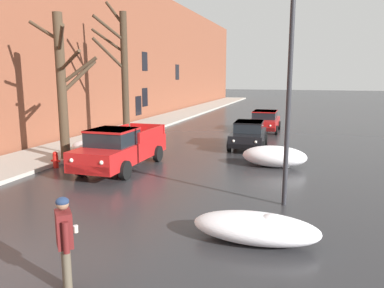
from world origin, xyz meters
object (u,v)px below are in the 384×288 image
object	(u,v)px
fire_hydrant	(56,160)
street_lamp_post	(289,87)
bare_tree_mid_block	(123,71)
pedestrian_with_coffee	(65,236)
pickup_truck_red_approaching_near_lane	(120,148)
sedan_red_parked_kerbside_mid	(265,121)
sedan_black_parked_kerbside_close	(249,134)
bare_tree_second_along_sidewalk	(63,84)

from	to	relation	value
fire_hydrant	street_lamp_post	world-z (taller)	street_lamp_post
bare_tree_mid_block	pedestrian_with_coffee	world-z (taller)	bare_tree_mid_block
pedestrian_with_coffee	pickup_truck_red_approaching_near_lane	bearing A→B (deg)	111.87
bare_tree_mid_block	pedestrian_with_coffee	distance (m)	16.42
fire_hydrant	sedan_red_parked_kerbside_mid	bearing A→B (deg)	61.77
sedan_black_parked_kerbside_close	fire_hydrant	size ratio (longest dim) A/B	5.55
bare_tree_second_along_sidewalk	street_lamp_post	size ratio (longest dim) A/B	1.03
bare_tree_second_along_sidewalk	sedan_black_parked_kerbside_close	world-z (taller)	bare_tree_second_along_sidewalk
pickup_truck_red_approaching_near_lane	sedan_red_parked_kerbside_mid	xyz separation A→B (m)	(4.46, 12.58, -0.13)
bare_tree_second_along_sidewalk	sedan_red_parked_kerbside_mid	distance (m)	14.47
bare_tree_second_along_sidewalk	pedestrian_with_coffee	size ratio (longest dim) A/B	3.68
bare_tree_mid_block	pedestrian_with_coffee	xyz separation A→B (m)	(6.50, -14.77, -3.06)
bare_tree_second_along_sidewalk	pickup_truck_red_approaching_near_lane	size ratio (longest dim) A/B	1.22
pickup_truck_red_approaching_near_lane	pedestrian_with_coffee	size ratio (longest dim) A/B	3.03
pickup_truck_red_approaching_near_lane	fire_hydrant	xyz separation A→B (m)	(-2.67, -0.71, -0.53)
bare_tree_second_along_sidewalk	pickup_truck_red_approaching_near_lane	bearing A→B (deg)	-8.51
bare_tree_mid_block	fire_hydrant	world-z (taller)	bare_tree_mid_block
fire_hydrant	bare_tree_mid_block	bearing A→B (deg)	93.61
bare_tree_second_along_sidewalk	sedan_black_parked_kerbside_close	distance (m)	9.66
pickup_truck_red_approaching_near_lane	sedan_red_parked_kerbside_mid	bearing A→B (deg)	70.47
pickup_truck_red_approaching_near_lane	street_lamp_post	size ratio (longest dim) A/B	0.85
sedan_black_parked_kerbside_close	sedan_red_parked_kerbside_mid	size ratio (longest dim) A/B	0.94
pickup_truck_red_approaching_near_lane	pedestrian_with_coffee	world-z (taller)	same
bare_tree_second_along_sidewalk	sedan_black_parked_kerbside_close	bearing A→B (deg)	38.18
bare_tree_second_along_sidewalk	street_lamp_post	xyz separation A→B (m)	(9.74, -2.98, 0.04)
street_lamp_post	pickup_truck_red_approaching_near_lane	bearing A→B (deg)	159.52
pickup_truck_red_approaching_near_lane	street_lamp_post	distance (m)	7.73
sedan_red_parked_kerbside_mid	pedestrian_with_coffee	distance (m)	21.02
sedan_red_parked_kerbside_mid	fire_hydrant	distance (m)	15.09
bare_tree_second_along_sidewalk	street_lamp_post	world-z (taller)	bare_tree_second_along_sidewalk
bare_tree_mid_block	sedan_red_parked_kerbside_mid	xyz separation A→B (m)	(7.58, 6.22, -3.35)
bare_tree_mid_block	street_lamp_post	world-z (taller)	bare_tree_mid_block
bare_tree_mid_block	pickup_truck_red_approaching_near_lane	world-z (taller)	bare_tree_mid_block
pedestrian_with_coffee	fire_hydrant	size ratio (longest dim) A/B	2.48
sedan_black_parked_kerbside_close	street_lamp_post	distance (m)	9.46
sedan_black_parked_kerbside_close	pickup_truck_red_approaching_near_lane	bearing A→B (deg)	-125.21
pickup_truck_red_approaching_near_lane	sedan_red_parked_kerbside_mid	world-z (taller)	pickup_truck_red_approaching_near_lane
pickup_truck_red_approaching_near_lane	sedan_red_parked_kerbside_mid	size ratio (longest dim) A/B	1.27
bare_tree_mid_block	sedan_black_parked_kerbside_close	distance (m)	8.19
pickup_truck_red_approaching_near_lane	bare_tree_second_along_sidewalk	bearing A→B (deg)	171.49
fire_hydrant	pickup_truck_red_approaching_near_lane	bearing A→B (deg)	14.93
bare_tree_second_along_sidewalk	bare_tree_mid_block	world-z (taller)	bare_tree_mid_block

